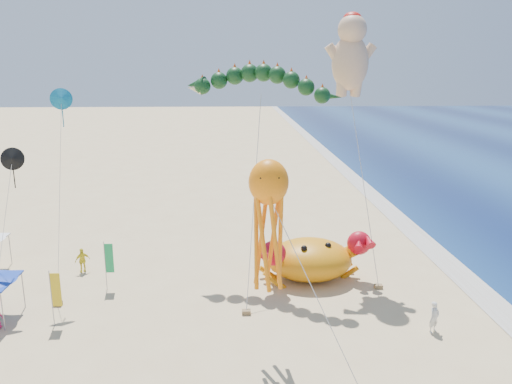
% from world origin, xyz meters
% --- Properties ---
extents(ground, '(320.00, 320.00, 0.00)m').
position_xyz_m(ground, '(0.00, 0.00, 0.00)').
color(ground, '#D1B784').
rests_on(ground, ground).
extents(foam_strip, '(320.00, 320.00, 0.00)m').
position_xyz_m(foam_strip, '(12.00, 0.00, 0.01)').
color(foam_strip, silver).
rests_on(foam_strip, ground).
extents(crab_inflatable, '(7.54, 5.91, 3.30)m').
position_xyz_m(crab_inflatable, '(1.66, 4.09, 1.46)').
color(crab_inflatable, orange).
rests_on(crab_inflatable, ground).
extents(dragon_kite, '(10.00, 9.42, 13.54)m').
position_xyz_m(dragon_kite, '(-1.63, 6.01, 12.43)').
color(dragon_kite, black).
rests_on(dragon_kite, ground).
extents(cherub_kite, '(2.93, 5.40, 17.08)m').
position_xyz_m(cherub_kite, '(4.34, 6.54, 14.58)').
color(cherub_kite, '#DDAF87').
rests_on(cherub_kite, ground).
extents(octopus_kite, '(4.94, 4.43, 9.67)m').
position_xyz_m(octopus_kite, '(-1.73, -4.76, 7.09)').
color(octopus_kite, orange).
rests_on(octopus_kite, ground).
extents(feather_flags, '(8.31, 6.20, 3.20)m').
position_xyz_m(feather_flags, '(-14.73, 0.16, 2.01)').
color(feather_flags, gray).
rests_on(feather_flags, ground).
extents(beachgoers, '(28.03, 10.21, 1.85)m').
position_xyz_m(beachgoers, '(-14.89, 1.14, 0.87)').
color(beachgoers, yellow).
rests_on(beachgoers, ground).
extents(small_kites, '(7.05, 6.18, 12.50)m').
position_xyz_m(small_kites, '(-16.17, 3.33, 8.48)').
color(small_kites, black).
rests_on(small_kites, ground).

